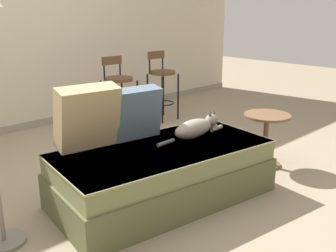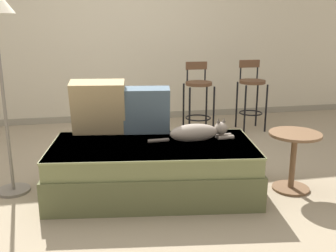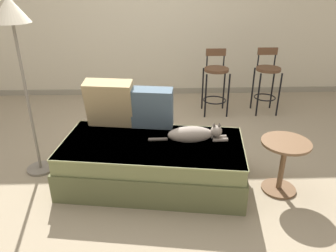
{
  "view_description": "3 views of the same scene",
  "coord_description": "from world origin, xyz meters",
  "px_view_note": "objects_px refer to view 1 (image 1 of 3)",
  "views": [
    {
      "loc": [
        -1.96,
        -2.5,
        1.48
      ],
      "look_at": [
        0.15,
        -0.3,
        0.56
      ],
      "focal_mm": 42.0,
      "sensor_mm": 36.0,
      "label": 1
    },
    {
      "loc": [
        -0.5,
        -3.47,
        1.44
      ],
      "look_at": [
        0.15,
        -0.3,
        0.56
      ],
      "focal_mm": 42.0,
      "sensor_mm": 36.0,
      "label": 2
    },
    {
      "loc": [
        0.05,
        -3.1,
        1.88
      ],
      "look_at": [
        0.15,
        -0.3,
        0.56
      ],
      "focal_mm": 35.0,
      "sensor_mm": 36.0,
      "label": 3
    }
  ],
  "objects_px": {
    "throw_pillow_corner": "(88,117)",
    "couch": "(163,173)",
    "bar_stool_by_doorway": "(162,81)",
    "bar_stool_near_window": "(119,89)",
    "cat": "(196,128)",
    "side_table": "(266,132)",
    "throw_pillow_middle": "(136,113)"
  },
  "relations": [
    {
      "from": "throw_pillow_corner",
      "to": "couch",
      "type": "bearing_deg",
      "value": -42.4
    },
    {
      "from": "couch",
      "to": "bar_stool_by_doorway",
      "type": "bearing_deg",
      "value": 47.15
    },
    {
      "from": "bar_stool_by_doorway",
      "to": "bar_stool_near_window",
      "type": "bearing_deg",
      "value": -179.96
    },
    {
      "from": "cat",
      "to": "bar_stool_by_doorway",
      "type": "height_order",
      "value": "bar_stool_by_doorway"
    },
    {
      "from": "bar_stool_near_window",
      "to": "cat",
      "type": "bearing_deg",
      "value": -106.1
    },
    {
      "from": "cat",
      "to": "side_table",
      "type": "distance_m",
      "value": 0.85
    },
    {
      "from": "couch",
      "to": "cat",
      "type": "relative_size",
      "value": 2.44
    },
    {
      "from": "bar_stool_near_window",
      "to": "throw_pillow_middle",
      "type": "bearing_deg",
      "value": -121.91
    },
    {
      "from": "couch",
      "to": "bar_stool_by_doorway",
      "type": "xyz_separation_m",
      "value": [
        1.62,
        1.74,
        0.31
      ]
    },
    {
      "from": "throw_pillow_corner",
      "to": "throw_pillow_middle",
      "type": "distance_m",
      "value": 0.43
    },
    {
      "from": "throw_pillow_middle",
      "to": "side_table",
      "type": "relative_size",
      "value": 0.84
    },
    {
      "from": "throw_pillow_corner",
      "to": "cat",
      "type": "relative_size",
      "value": 0.68
    },
    {
      "from": "bar_stool_near_window",
      "to": "couch",
      "type": "bearing_deg",
      "value": -116.94
    },
    {
      "from": "throw_pillow_middle",
      "to": "bar_stool_near_window",
      "type": "height_order",
      "value": "bar_stool_near_window"
    },
    {
      "from": "bar_stool_by_doorway",
      "to": "side_table",
      "type": "height_order",
      "value": "bar_stool_by_doorway"
    },
    {
      "from": "throw_pillow_corner",
      "to": "throw_pillow_middle",
      "type": "height_order",
      "value": "throw_pillow_corner"
    },
    {
      "from": "throw_pillow_corner",
      "to": "bar_stool_by_doorway",
      "type": "distance_m",
      "value": 2.46
    },
    {
      "from": "cat",
      "to": "side_table",
      "type": "height_order",
      "value": "cat"
    },
    {
      "from": "couch",
      "to": "throw_pillow_middle",
      "type": "bearing_deg",
      "value": 89.53
    },
    {
      "from": "couch",
      "to": "side_table",
      "type": "relative_size",
      "value": 3.52
    },
    {
      "from": "throw_pillow_middle",
      "to": "bar_stool_by_doorway",
      "type": "relative_size",
      "value": 0.47
    },
    {
      "from": "cat",
      "to": "side_table",
      "type": "bearing_deg",
      "value": -12.29
    },
    {
      "from": "couch",
      "to": "throw_pillow_corner",
      "type": "xyz_separation_m",
      "value": [
        -0.42,
        0.38,
        0.47
      ]
    },
    {
      "from": "throw_pillow_middle",
      "to": "side_table",
      "type": "bearing_deg",
      "value": -22.5
    },
    {
      "from": "throw_pillow_corner",
      "to": "bar_stool_near_window",
      "type": "height_order",
      "value": "throw_pillow_corner"
    },
    {
      "from": "throw_pillow_middle",
      "to": "bar_stool_near_window",
      "type": "distance_m",
      "value": 1.68
    },
    {
      "from": "cat",
      "to": "side_table",
      "type": "xyz_separation_m",
      "value": [
        0.81,
        -0.18,
        -0.18
      ]
    },
    {
      "from": "bar_stool_near_window",
      "to": "throw_pillow_corner",
      "type": "bearing_deg",
      "value": -133.89
    },
    {
      "from": "couch",
      "to": "throw_pillow_middle",
      "type": "distance_m",
      "value": 0.54
    },
    {
      "from": "side_table",
      "to": "throw_pillow_middle",
      "type": "bearing_deg",
      "value": 157.5
    },
    {
      "from": "bar_stool_by_doorway",
      "to": "side_table",
      "type": "xyz_separation_m",
      "value": [
        -0.42,
        -1.91,
        -0.2
      ]
    },
    {
      "from": "throw_pillow_corner",
      "to": "bar_stool_by_doorway",
      "type": "xyz_separation_m",
      "value": [
        2.04,
        1.36,
        -0.16
      ]
    }
  ]
}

